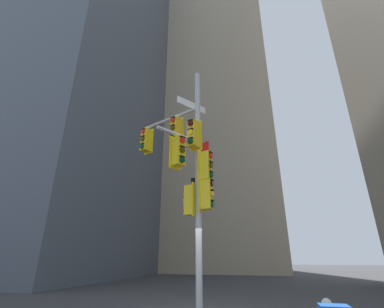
% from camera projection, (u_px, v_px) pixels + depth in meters
% --- Properties ---
extents(building_tower_left, '(16.83, 16.83, 51.32)m').
position_uv_depth(building_tower_left, '(78.00, 41.00, 31.49)').
color(building_tower_left, '#4C5460').
rests_on(building_tower_left, ground).
extents(building_mid_block, '(14.08, 14.08, 48.63)m').
position_uv_depth(building_mid_block, '(219.00, 100.00, 40.90)').
color(building_mid_block, tan).
rests_on(building_mid_block, ground).
extents(signal_pole_assembly, '(3.43, 2.87, 8.54)m').
position_uv_depth(signal_pole_assembly, '(187.00, 162.00, 9.48)').
color(signal_pole_assembly, '#B2B2B5').
rests_on(signal_pole_assembly, ground).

